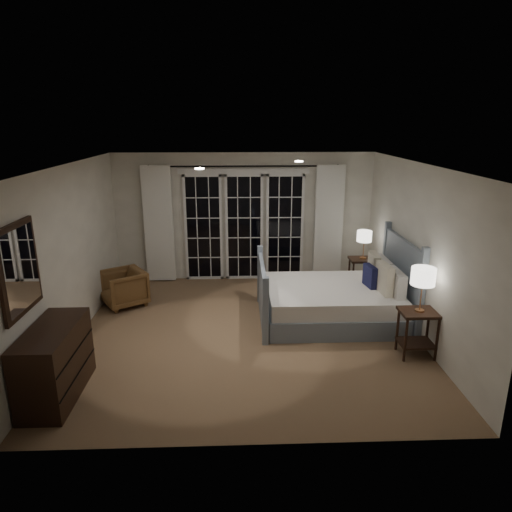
{
  "coord_description": "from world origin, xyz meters",
  "views": [
    {
      "loc": [
        -0.11,
        -6.28,
        3.08
      ],
      "look_at": [
        0.15,
        0.51,
        1.05
      ],
      "focal_mm": 32.0,
      "sensor_mm": 36.0,
      "label": 1
    }
  ],
  "objects_px": {
    "nightstand_left": "(418,326)",
    "nightstand_right": "(362,269)",
    "dresser": "(55,362)",
    "bed": "(335,300)",
    "armchair": "(124,288)",
    "lamp_right": "(364,237)",
    "lamp_left": "(423,277)"
  },
  "relations": [
    {
      "from": "nightstand_right",
      "to": "dresser",
      "type": "relative_size",
      "value": 0.52
    },
    {
      "from": "lamp_right",
      "to": "dresser",
      "type": "height_order",
      "value": "lamp_right"
    },
    {
      "from": "bed",
      "to": "nightstand_left",
      "type": "xyz_separation_m",
      "value": [
        0.86,
        -1.21,
        0.1
      ]
    },
    {
      "from": "bed",
      "to": "nightstand_left",
      "type": "distance_m",
      "value": 1.49
    },
    {
      "from": "bed",
      "to": "dresser",
      "type": "height_order",
      "value": "bed"
    },
    {
      "from": "dresser",
      "to": "nightstand_right",
      "type": "bearing_deg",
      "value": 36.36
    },
    {
      "from": "nightstand_left",
      "to": "dresser",
      "type": "bearing_deg",
      "value": -170.32
    },
    {
      "from": "bed",
      "to": "armchair",
      "type": "height_order",
      "value": "bed"
    },
    {
      "from": "nightstand_left",
      "to": "nightstand_right",
      "type": "xyz_separation_m",
      "value": [
        -0.1,
        2.48,
        -0.02
      ]
    },
    {
      "from": "bed",
      "to": "nightstand_left",
      "type": "height_order",
      "value": "bed"
    },
    {
      "from": "dresser",
      "to": "bed",
      "type": "bearing_deg",
      "value": 28.45
    },
    {
      "from": "nightstand_left",
      "to": "dresser",
      "type": "distance_m",
      "value": 4.57
    },
    {
      "from": "bed",
      "to": "nightstand_right",
      "type": "xyz_separation_m",
      "value": [
        0.76,
        1.27,
        0.08
      ]
    },
    {
      "from": "lamp_right",
      "to": "lamp_left",
      "type": "bearing_deg",
      "value": -87.74
    },
    {
      "from": "lamp_left",
      "to": "lamp_right",
      "type": "relative_size",
      "value": 1.15
    },
    {
      "from": "nightstand_right",
      "to": "dresser",
      "type": "xyz_separation_m",
      "value": [
        -4.41,
        -3.25,
        0.01
      ]
    },
    {
      "from": "lamp_right",
      "to": "dresser",
      "type": "bearing_deg",
      "value": -143.64
    },
    {
      "from": "nightstand_left",
      "to": "dresser",
      "type": "height_order",
      "value": "dresser"
    },
    {
      "from": "bed",
      "to": "lamp_left",
      "type": "bearing_deg",
      "value": -54.44
    },
    {
      "from": "dresser",
      "to": "lamp_right",
      "type": "bearing_deg",
      "value": 36.36
    },
    {
      "from": "lamp_right",
      "to": "dresser",
      "type": "relative_size",
      "value": 0.44
    },
    {
      "from": "bed",
      "to": "lamp_left",
      "type": "xyz_separation_m",
      "value": [
        0.86,
        -1.21,
        0.8
      ]
    },
    {
      "from": "lamp_left",
      "to": "armchair",
      "type": "height_order",
      "value": "lamp_left"
    },
    {
      "from": "nightstand_right",
      "to": "lamp_left",
      "type": "distance_m",
      "value": 2.58
    },
    {
      "from": "armchair",
      "to": "dresser",
      "type": "bearing_deg",
      "value": -36.17
    },
    {
      "from": "lamp_left",
      "to": "nightstand_right",
      "type": "bearing_deg",
      "value": 92.26
    },
    {
      "from": "lamp_left",
      "to": "lamp_right",
      "type": "bearing_deg",
      "value": 92.26
    },
    {
      "from": "armchair",
      "to": "dresser",
      "type": "relative_size",
      "value": 0.57
    },
    {
      "from": "nightstand_left",
      "to": "nightstand_right",
      "type": "height_order",
      "value": "nightstand_left"
    },
    {
      "from": "bed",
      "to": "lamp_left",
      "type": "height_order",
      "value": "bed"
    },
    {
      "from": "nightstand_left",
      "to": "armchair",
      "type": "xyz_separation_m",
      "value": [
        -4.38,
        1.93,
        -0.12
      ]
    },
    {
      "from": "nightstand_left",
      "to": "nightstand_right",
      "type": "bearing_deg",
      "value": 92.26
    }
  ]
}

